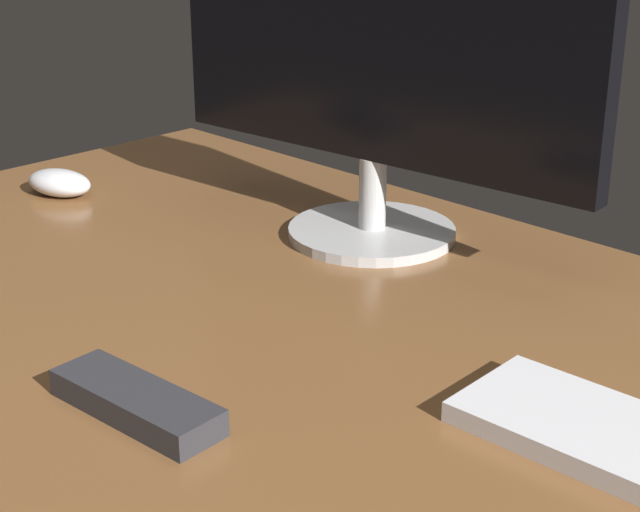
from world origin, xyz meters
TOP-DOWN VIEW (x-y plane):
  - desk at (0.00, 0.00)cm, footprint 140.00×84.00cm
  - monitor at (-10.82, 24.06)cm, footprint 59.65×20.98cm
  - computer_mouse at (-53.15, 5.42)cm, footprint 11.42×8.52cm
  - tv_remote at (4.24, -22.31)cm, footprint 17.33×6.76cm

SIDE VIEW (x-z plane):
  - desk at x=0.00cm, z-range 0.00..2.00cm
  - tv_remote at x=4.24cm, z-range 2.00..4.46cm
  - computer_mouse at x=-53.15cm, z-range 2.00..5.65cm
  - monitor at x=-10.82cm, z-range 4.59..51.15cm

